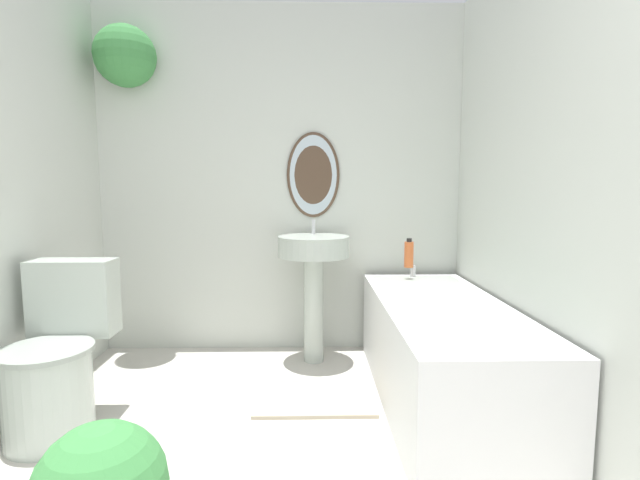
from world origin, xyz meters
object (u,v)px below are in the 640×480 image
Objects in this scene: toilet at (57,363)px; bathtub at (442,350)px; pedestal_sink at (314,265)px; shampoo_bottle at (409,254)px.

bathtub is at bearing 7.93° from toilet.
bathtub is (0.68, -0.61, -0.37)m from pedestal_sink.
pedestal_sink is at bearing 138.46° from bathtub.
toilet is at bearing -153.69° from shampoo_bottle.
pedestal_sink reaches higher than toilet.
toilet is at bearing -172.07° from bathtub.
shampoo_bottle is (1.86, 0.92, 0.38)m from toilet.
bathtub is at bearing -85.83° from shampoo_bottle.
pedestal_sink is 0.64m from shampoo_bottle.
toilet reaches higher than bathtub.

